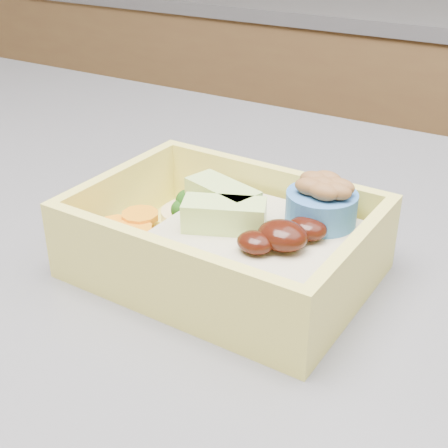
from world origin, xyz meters
The scene contains 1 object.
bento_box centered at (0.07, -0.04, 0.95)m, with size 0.20×0.15×0.07m.
Camera 1 is at (0.25, -0.37, 1.16)m, focal length 50.00 mm.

